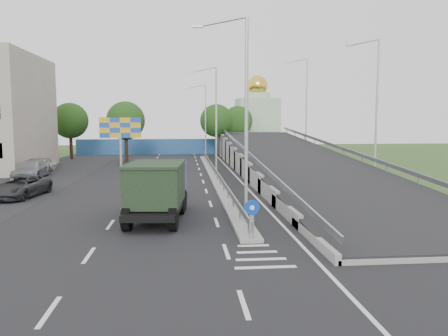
{
  "coord_description": "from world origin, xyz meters",
  "views": [
    {
      "loc": [
        -2.84,
        -15.69,
        5.16
      ],
      "look_at": [
        -0.3,
        11.6,
        2.2
      ],
      "focal_mm": 35.0,
      "sensor_mm": 36.0,
      "label": 1
    }
  ],
  "objects": [
    {
      "name": "tree_ramp_far",
      "position": [
        6.0,
        55.0,
        5.18
      ],
      "size": [
        4.8,
        4.8,
        7.6
      ],
      "color": "black",
      "rests_on": "ground"
    },
    {
      "name": "blue_wall",
      "position": [
        -4.0,
        52.0,
        1.2
      ],
      "size": [
        30.0,
        0.5,
        2.4
      ],
      "primitive_type": "cube",
      "color": "#26508D",
      "rests_on": "ground"
    },
    {
      "name": "dump_truck",
      "position": [
        -4.19,
        7.3,
        1.69
      ],
      "size": [
        3.16,
        7.12,
        3.05
      ],
      "rotation": [
        0.0,
        0.0,
        -0.09
      ],
      "color": "black",
      "rests_on": "ground"
    },
    {
      "name": "overpass_ramp",
      "position": [
        7.5,
        24.0,
        1.75
      ],
      "size": [
        10.0,
        50.0,
        3.5
      ],
      "color": "gray",
      "rests_on": "ground"
    },
    {
      "name": "road_surface",
      "position": [
        -3.0,
        20.0,
        0.0
      ],
      "size": [
        26.0,
        90.0,
        0.04
      ],
      "primitive_type": "cube",
      "color": "black",
      "rests_on": "ground"
    },
    {
      "name": "sign_bollard",
      "position": [
        0.0,
        2.17,
        1.03
      ],
      "size": [
        0.64,
        0.23,
        1.67
      ],
      "color": "black",
      "rests_on": "median"
    },
    {
      "name": "parked_car_e",
      "position": [
        -17.26,
        30.0,
        0.7
      ],
      "size": [
        2.23,
        4.28,
        1.39
      ],
      "primitive_type": "imported",
      "rotation": [
        0.0,
        0.0,
        -0.15
      ],
      "color": "silver",
      "rests_on": "ground"
    },
    {
      "name": "median_guardrail",
      "position": [
        0.0,
        24.0,
        0.75
      ],
      "size": [
        0.09,
        44.0,
        0.71
      ],
      "color": "gray",
      "rests_on": "median"
    },
    {
      "name": "church",
      "position": [
        10.0,
        60.0,
        5.31
      ],
      "size": [
        7.0,
        7.0,
        13.8
      ],
      "color": "#B2CCAD",
      "rests_on": "ground"
    },
    {
      "name": "lamp_post_far",
      "position": [
        0.11,
        46.0,
        5.81
      ],
      "size": [
        2.74,
        0.18,
        10.08
      ],
      "color": "#B2B5B7",
      "rests_on": "median"
    },
    {
      "name": "median",
      "position": [
        0.0,
        24.0,
        0.1
      ],
      "size": [
        1.0,
        44.0,
        0.2
      ],
      "primitive_type": "cube",
      "color": "gray",
      "rests_on": "ground"
    },
    {
      "name": "tree_median_far",
      "position": [
        2.0,
        48.0,
        5.18
      ],
      "size": [
        4.8,
        4.8,
        7.6
      ],
      "color": "black",
      "rests_on": "ground"
    },
    {
      "name": "parked_car_c",
      "position": [
        -13.9,
        14.63,
        0.74
      ],
      "size": [
        3.22,
        5.62,
        1.48
      ],
      "primitive_type": "imported",
      "rotation": [
        0.0,
        0.0,
        -0.15
      ],
      "color": "#2A2B2E",
      "rests_on": "ground"
    },
    {
      "name": "billboard",
      "position": [
        -9.0,
        28.0,
        4.19
      ],
      "size": [
        4.0,
        0.24,
        5.5
      ],
      "color": "#B2B5B7",
      "rests_on": "ground"
    },
    {
      "name": "tree_left_mid",
      "position": [
        -10.0,
        40.0,
        5.18
      ],
      "size": [
        4.8,
        4.8,
        7.6
      ],
      "color": "black",
      "rests_on": "ground"
    },
    {
      "name": "parking_strip",
      "position": [
        -16.0,
        20.0,
        0.0
      ],
      "size": [
        8.0,
        90.0,
        0.05
      ],
      "primitive_type": "cube",
      "color": "black",
      "rests_on": "ground"
    },
    {
      "name": "parked_car_d",
      "position": [
        -16.54,
        24.95,
        0.81
      ],
      "size": [
        2.34,
        5.61,
        1.62
      ],
      "primitive_type": "imported",
      "rotation": [
        0.0,
        0.0,
        0.01
      ],
      "color": "gray",
      "rests_on": "ground"
    },
    {
      "name": "ground",
      "position": [
        0.0,
        0.0,
        0.0
      ],
      "size": [
        160.0,
        160.0,
        0.0
      ],
      "primitive_type": "plane",
      "color": "#2D4C1E",
      "rests_on": "ground"
    },
    {
      "name": "lamp_post_near",
      "position": [
        0.11,
        6.0,
        5.81
      ],
      "size": [
        2.74,
        0.18,
        10.08
      ],
      "color": "#B2B5B7",
      "rests_on": "median"
    },
    {
      "name": "tree_left_far",
      "position": [
        -18.0,
        45.0,
        5.18
      ],
      "size": [
        4.8,
        4.8,
        7.6
      ],
      "color": "black",
      "rests_on": "ground"
    },
    {
      "name": "lamp_post_mid",
      "position": [
        0.11,
        26.0,
        5.81
      ],
      "size": [
        2.74,
        0.18,
        10.08
      ],
      "color": "#B2B5B7",
      "rests_on": "median"
    }
  ]
}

